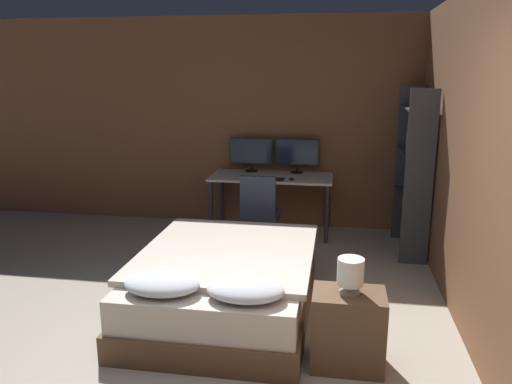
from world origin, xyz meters
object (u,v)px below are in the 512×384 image
object	(u,v)px
office_chair	(260,222)
computer_mouse	(291,179)
bed	(225,283)
bookshelf	(415,164)
nightstand	(348,329)
monitor_left	(251,152)
bedside_lamp	(351,273)
monitor_right	(297,153)
keyboard	(269,179)
desk	(271,182)

from	to	relation	value
office_chair	computer_mouse	bearing A→B (deg)	56.52
bed	bookshelf	size ratio (longest dim) A/B	1.03
office_chair	nightstand	bearing A→B (deg)	-65.93
monitor_left	bedside_lamp	bearing A→B (deg)	-68.45
monitor_left	monitor_right	xyz separation A→B (m)	(0.59, 0.00, 0.00)
monitor_right	office_chair	size ratio (longest dim) A/B	0.61
keyboard	computer_mouse	bearing A→B (deg)	0.00
bed	monitor_right	size ratio (longest dim) A/B	3.43
nightstand	desk	distance (m)	3.02
nightstand	desk	world-z (taller)	desk
desk	office_chair	bearing A→B (deg)	-92.87
bedside_lamp	bookshelf	xyz separation A→B (m)	(0.72, 2.37, 0.33)
monitor_left	desk	bearing A→B (deg)	-38.86
bed	monitor_right	bearing A→B (deg)	81.01
bed	bedside_lamp	size ratio (longest dim) A/B	7.67
desk	office_chair	xyz separation A→B (m)	(-0.04, -0.70, -0.31)
keyboard	office_chair	size ratio (longest dim) A/B	0.40
bed	desk	size ratio (longest dim) A/B	1.26
keyboard	monitor_left	bearing A→B (deg)	122.00
bed	keyboard	xyz separation A→B (m)	(0.09, 1.98, 0.48)
desk	bookshelf	distance (m)	1.75
monitor_left	office_chair	bearing A→B (deg)	-74.53
nightstand	keyboard	size ratio (longest dim) A/B	1.49
bedside_lamp	office_chair	distance (m)	2.37
monitor_right	office_chair	xyz separation A→B (m)	(-0.33, -0.94, -0.64)
computer_mouse	office_chair	xyz separation A→B (m)	(-0.31, -0.47, -0.41)
bedside_lamp	keyboard	distance (m)	2.77
nightstand	bookshelf	size ratio (longest dim) A/B	0.30
monitor_right	computer_mouse	size ratio (longest dim) A/B	7.97
bed	keyboard	world-z (taller)	keyboard
nightstand	computer_mouse	world-z (taller)	computer_mouse
nightstand	computer_mouse	xyz separation A→B (m)	(-0.65, 2.61, 0.49)
monitor_left	bookshelf	xyz separation A→B (m)	(1.94, -0.71, 0.04)
bedside_lamp	monitor_left	size ratio (longest dim) A/B	0.45
bookshelf	monitor_left	bearing A→B (deg)	159.87
desk	keyboard	distance (m)	0.25
bookshelf	computer_mouse	bearing A→B (deg)	170.15
bed	bedside_lamp	world-z (taller)	bedside_lamp
bed	computer_mouse	world-z (taller)	computer_mouse
monitor_left	keyboard	bearing A→B (deg)	-58.00
nightstand	office_chair	distance (m)	2.35
bedside_lamp	bed	bearing A→B (deg)	148.11
keyboard	desk	bearing A→B (deg)	90.00
bed	keyboard	distance (m)	2.04
bedside_lamp	monitor_left	world-z (taller)	monitor_left
office_chair	keyboard	bearing A→B (deg)	85.69
keyboard	office_chair	world-z (taller)	office_chair
monitor_right	bookshelf	distance (m)	1.53
bed	computer_mouse	xyz separation A→B (m)	(0.37, 1.98, 0.49)
office_chair	bed	bearing A→B (deg)	-92.17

